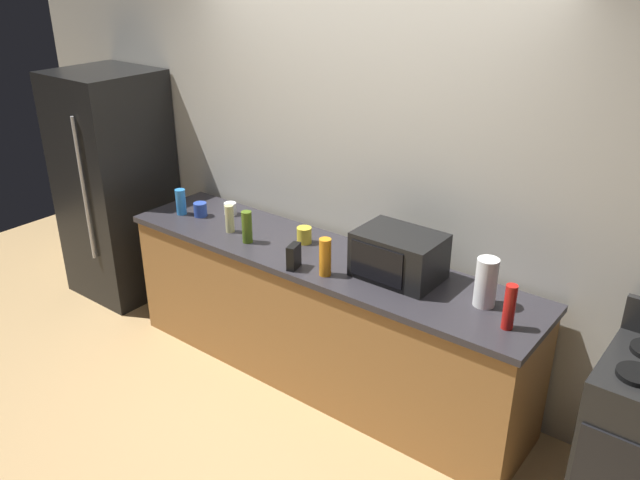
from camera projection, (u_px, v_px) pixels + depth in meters
ground_plane at (281, 405)px, 4.09m from camera, size 8.00×8.00×0.00m
back_wall at (360, 169)px, 4.11m from camera, size 6.40×0.10×2.70m
counter_run at (320, 317)px, 4.18m from camera, size 2.84×0.64×0.90m
refrigerator at (116, 186)px, 5.14m from camera, size 0.72×0.73×1.80m
microwave at (399, 255)px, 3.68m from camera, size 0.48×0.35×0.27m
paper_towel_roll at (486, 282)px, 3.39m from camera, size 0.12×0.12×0.27m
cordless_phone at (294, 257)px, 3.80m from camera, size 0.08×0.12×0.15m
bottle_olive_oil at (247, 227)px, 4.13m from camera, size 0.07×0.07×0.21m
bottle_hot_sauce at (509, 307)px, 3.19m from camera, size 0.06×0.06×0.24m
bottle_vinegar at (230, 219)px, 4.28m from camera, size 0.06×0.06×0.19m
bottle_spray_cleaner at (181, 202)px, 4.57m from camera, size 0.07×0.07×0.18m
bottle_dish_soap at (325, 257)px, 3.71m from camera, size 0.07×0.07×0.23m
mug_white at (230, 209)px, 4.58m from camera, size 0.09×0.09×0.09m
mug_yellow at (304, 235)px, 4.14m from camera, size 0.09×0.09×0.10m
mug_blue at (200, 209)px, 4.55m from camera, size 0.09×0.09×0.10m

